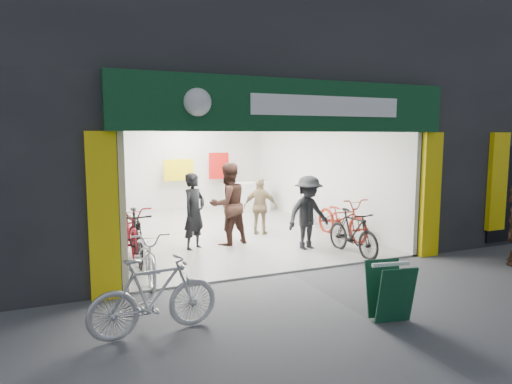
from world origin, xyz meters
TOP-DOWN VIEW (x-y plane):
  - ground at (0.00, 0.00)m, footprint 60.00×60.00m
  - building at (0.91, 4.99)m, footprint 17.00×10.27m
  - bike_left_front at (-2.50, 0.60)m, footprint 0.66×1.79m
  - bike_left_midfront at (-2.50, 1.78)m, footprint 0.57×1.82m
  - bike_left_midback at (-2.50, 2.61)m, footprint 0.74×2.06m
  - bike_left_back at (-2.50, 5.36)m, footprint 0.68×1.80m
  - bike_right_front at (1.80, 0.60)m, footprint 0.54×1.65m
  - bike_right_mid at (2.50, 2.05)m, footprint 0.76×2.01m
  - bike_right_back at (2.50, 3.86)m, footprint 0.52×1.57m
  - parked_bike at (-2.80, -1.60)m, footprint 1.71×0.61m
  - customer_a at (-1.15, 2.35)m, footprint 0.75×0.70m
  - customer_b at (-0.32, 2.48)m, footprint 1.08×0.93m
  - customer_c at (1.14, 1.34)m, footprint 1.16×0.79m
  - customer_d at (0.78, 3.12)m, footprint 0.91×0.80m
  - sandwich_board at (0.22, -2.49)m, footprint 0.60×0.61m

SIDE VIEW (x-z plane):
  - ground at x=0.00m, z-range 0.00..0.00m
  - sandwich_board at x=0.22m, z-range 0.04..0.84m
  - bike_right_back at x=2.50m, z-range 0.00..0.93m
  - bike_left_front at x=-2.50m, z-range 0.00..0.93m
  - bike_right_front at x=1.80m, z-range 0.00..0.98m
  - parked_bike at x=-2.80m, z-range 0.00..1.01m
  - bike_right_mid at x=2.50m, z-range 0.00..1.04m
  - bike_left_back at x=-2.50m, z-range 0.00..1.06m
  - bike_left_midback at x=-2.50m, z-range 0.00..1.08m
  - bike_left_midfront at x=-2.50m, z-range 0.00..1.08m
  - customer_d at x=0.78m, z-range 0.00..1.48m
  - customer_c at x=1.14m, z-range 0.00..1.66m
  - customer_a at x=-1.15m, z-range 0.00..1.72m
  - customer_b at x=-0.32m, z-range 0.00..1.92m
  - building at x=0.91m, z-range 0.31..8.31m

